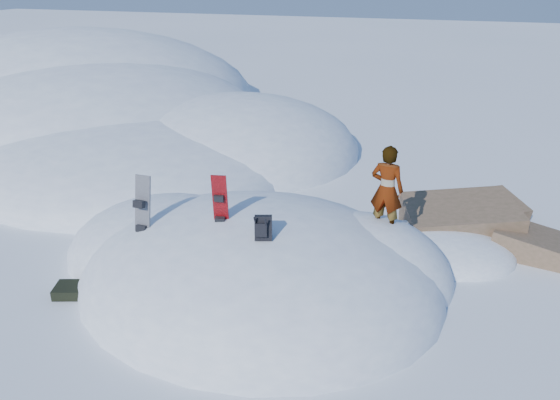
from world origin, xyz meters
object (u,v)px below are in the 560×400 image
(snowboard_red, at_px, (221,211))
(snowboard_dark, at_px, (142,218))
(backpack, at_px, (263,228))
(person, at_px, (387,190))

(snowboard_red, bearing_deg, snowboard_dark, 176.73)
(backpack, distance_m, person, 2.56)
(snowboard_red, relative_size, snowboard_dark, 0.89)
(backpack, bearing_deg, snowboard_red, 139.39)
(snowboard_red, distance_m, person, 3.09)
(person, bearing_deg, snowboard_red, 37.53)
(person, bearing_deg, backpack, 54.96)
(snowboard_red, bearing_deg, person, 16.91)
(person, bearing_deg, snowboard_dark, 30.94)
(backpack, height_order, person, person)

